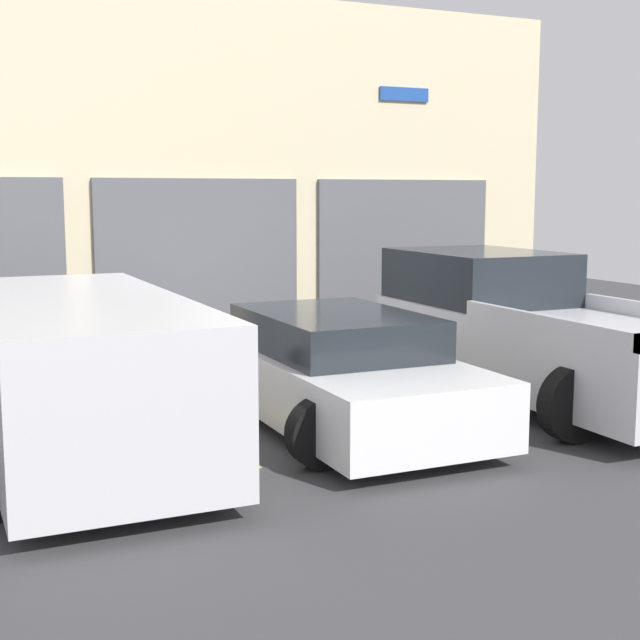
# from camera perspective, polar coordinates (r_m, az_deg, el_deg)

# --- Properties ---
(ground_plane) EXTENTS (28.00, 28.00, 0.00)m
(ground_plane) POSITION_cam_1_polar(r_m,az_deg,el_deg) (11.23, -2.25, -4.85)
(ground_plane) COLOR #3D3D3F
(shophouse_building) EXTENTS (12.13, 0.68, 5.52)m
(shophouse_building) POSITION_cam_1_polar(r_m,az_deg,el_deg) (14.04, -7.42, 8.76)
(shophouse_building) COLOR beige
(shophouse_building) RESTS_ON ground
(pickup_truck) EXTENTS (2.43, 5.09, 1.76)m
(pickup_truck) POSITION_cam_1_polar(r_m,az_deg,el_deg) (11.32, 13.10, -0.73)
(pickup_truck) COLOR silver
(pickup_truck) RESTS_ON ground
(sedan_white) EXTENTS (2.27, 4.29, 1.24)m
(sedan_white) POSITION_cam_1_polar(r_m,az_deg,el_deg) (9.71, 1.15, -3.31)
(sedan_white) COLOR white
(sedan_white) RESTS_ON ground
(sedan_side) EXTENTS (2.25, 4.82, 1.55)m
(sedan_side) POSITION_cam_1_polar(r_m,az_deg,el_deg) (8.85, -14.99, -3.11)
(sedan_side) COLOR silver
(sedan_side) RESTS_ON ground
(parking_stripe_left) EXTENTS (0.12, 2.20, 0.01)m
(parking_stripe_left) POSITION_cam_1_polar(r_m,az_deg,el_deg) (9.34, -6.45, -7.56)
(parking_stripe_left) COLOR gold
(parking_stripe_left) RESTS_ON ground
(parking_stripe_centre) EXTENTS (0.12, 2.20, 0.01)m
(parking_stripe_centre) POSITION_cam_1_polar(r_m,az_deg,el_deg) (10.47, 8.00, -5.87)
(parking_stripe_centre) COLOR gold
(parking_stripe_centre) RESTS_ON ground
(parking_stripe_right) EXTENTS (0.12, 2.20, 0.01)m
(parking_stripe_right) POSITION_cam_1_polar(r_m,az_deg,el_deg) (12.11, 19.04, -4.32)
(parking_stripe_right) COLOR gold
(parking_stripe_right) RESTS_ON ground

